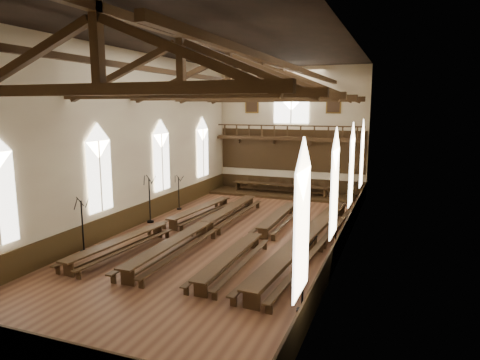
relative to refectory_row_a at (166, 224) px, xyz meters
The scene contains 21 objects.
ground 3.60m from the refectory_row_a, 11.91° to the left, with size 26.00×26.00×0.00m, color brown.
room_walls 6.92m from the refectory_row_a, 11.91° to the left, with size 26.00×26.00×26.00m.
wainscot_band 3.56m from the refectory_row_a, 11.91° to the left, with size 12.00×26.00×1.20m.
side_windows 4.80m from the refectory_row_a, 11.91° to the left, with size 11.85×19.80×4.50m.
end_window 15.59m from the refectory_row_a, 75.67° to the left, with size 2.80×0.12×3.80m.
minstrels_gallery 14.25m from the refectory_row_a, 75.43° to the left, with size 11.80×1.24×3.70m.
portraits 15.53m from the refectory_row_a, 75.67° to the left, with size 7.75×0.09×1.45m.
roof_trusses 8.48m from the refectory_row_a, 11.91° to the left, with size 11.70×25.70×2.80m.
refectory_row_a is the anchor object (origin of this frame).
refectory_row_b 2.22m from the refectory_row_a, 10.80° to the left, with size 1.59×14.70×0.78m.
refectory_row_c 5.31m from the refectory_row_a, ahead, with size 1.42×13.90×0.70m.
refectory_row_d 7.89m from the refectory_row_a, ahead, with size 2.15×14.99×0.80m.
dais 12.52m from the refectory_row_a, 75.85° to the left, with size 11.40×2.77×0.18m, color #372810.
high_table 12.52m from the refectory_row_a, 75.85° to the left, with size 7.71×1.11×0.72m.
high_chairs 13.24m from the refectory_row_a, 76.64° to the left, with size 6.75×0.45×0.94m.
candelabrum_left_near 4.62m from the refectory_row_a, 116.66° to the right, with size 0.81×0.79×2.70m.
candelabrum_left_mid 2.68m from the refectory_row_a, 141.24° to the left, with size 0.78×0.89×2.90m.
candelabrum_left_far 5.62m from the refectory_row_a, 111.62° to the left, with size 0.63×0.72×2.35m.
candelabrum_right_near 11.03m from the refectory_row_a, 35.01° to the right, with size 0.82×0.82×2.78m.
candelabrum_right_mid 9.10m from the refectory_row_a, ahead, with size 0.69×0.70×2.35m.
candelabrum_right_far 11.84m from the refectory_row_a, 40.30° to the left, with size 0.66×0.72×2.35m.
Camera 1 is at (8.42, -20.48, 6.90)m, focal length 32.00 mm.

